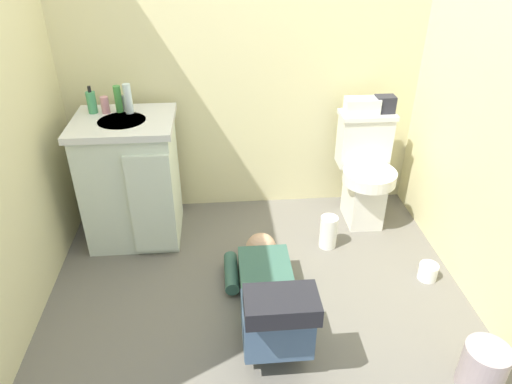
{
  "coord_description": "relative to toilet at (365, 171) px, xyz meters",
  "views": [
    {
      "loc": [
        -0.17,
        -1.98,
        1.85
      ],
      "look_at": [
        0.03,
        0.37,
        0.45
      ],
      "focal_mm": 32.65,
      "sensor_mm": 36.0,
      "label": 1
    }
  ],
  "objects": [
    {
      "name": "toilet_paper_roll",
      "position": [
        0.22,
        -0.68,
        -0.32
      ],
      "size": [
        0.11,
        0.11,
        0.1
      ],
      "primitive_type": "cylinder",
      "color": "white",
      "rests_on": "ground_plane"
    },
    {
      "name": "ground_plane",
      "position": [
        -0.79,
        -0.72,
        -0.39
      ],
      "size": [
        2.85,
        2.98,
        0.04
      ],
      "primitive_type": "cube",
      "color": "#666158"
    },
    {
      "name": "toiletry_bag",
      "position": [
        0.11,
        0.09,
        0.44
      ],
      "size": [
        0.12,
        0.09,
        0.11
      ],
      "primitive_type": "cube",
      "color": "#26262D",
      "rests_on": "toilet"
    },
    {
      "name": "paper_towel_roll",
      "position": [
        -0.3,
        -0.32,
        -0.26
      ],
      "size": [
        0.11,
        0.11,
        0.22
      ],
      "primitive_type": "cylinder",
      "color": "white",
      "rests_on": "ground_plane"
    },
    {
      "name": "toilet",
      "position": [
        0.0,
        0.0,
        0.0
      ],
      "size": [
        0.36,
        0.46,
        0.75
      ],
      "color": "silver",
      "rests_on": "ground_plane"
    },
    {
      "name": "bottle_green",
      "position": [
        -1.57,
        0.06,
        0.53
      ],
      "size": [
        0.04,
        0.04,
        0.16
      ],
      "primitive_type": "cylinder",
      "color": "green",
      "rests_on": "vanity_cabinet"
    },
    {
      "name": "wall_back",
      "position": [
        -0.79,
        0.31,
        0.83
      ],
      "size": [
        2.51,
        0.08,
        2.4
      ],
      "primitive_type": "cube",
      "color": "beige",
      "rests_on": "ground_plane"
    },
    {
      "name": "tissue_box",
      "position": [
        -0.04,
        0.09,
        0.43
      ],
      "size": [
        0.22,
        0.11,
        0.1
      ],
      "primitive_type": "cube",
      "color": "silver",
      "rests_on": "toilet"
    },
    {
      "name": "bottle_clear",
      "position": [
        -1.51,
        0.03,
        0.54
      ],
      "size": [
        0.05,
        0.05,
        0.18
      ],
      "primitive_type": "cylinder",
      "color": "silver",
      "rests_on": "vanity_cabinet"
    },
    {
      "name": "trash_can",
      "position": [
        0.16,
        -1.41,
        -0.25
      ],
      "size": [
        0.2,
        0.2,
        0.23
      ],
      "primitive_type": "cylinder",
      "color": "#9F8D8F",
      "rests_on": "ground_plane"
    },
    {
      "name": "person_plumber",
      "position": [
        -0.75,
        -0.94,
        -0.19
      ],
      "size": [
        0.39,
        1.06,
        0.52
      ],
      "color": "#33594C",
      "rests_on": "ground_plane"
    },
    {
      "name": "faucet",
      "position": [
        -1.54,
        0.08,
        0.5
      ],
      "size": [
        0.02,
        0.02,
        0.1
      ],
      "primitive_type": "cylinder",
      "color": "silver",
      "rests_on": "vanity_cabinet"
    },
    {
      "name": "soap_dispenser",
      "position": [
        -1.73,
        0.06,
        0.52
      ],
      "size": [
        0.06,
        0.06,
        0.17
      ],
      "color": "#449A62",
      "rests_on": "vanity_cabinet"
    },
    {
      "name": "vanity_cabinet",
      "position": [
        -1.53,
        -0.07,
        0.05
      ],
      "size": [
        0.6,
        0.53,
        0.82
      ],
      "color": "silver",
      "rests_on": "ground_plane"
    },
    {
      "name": "bottle_pink",
      "position": [
        -1.65,
        0.05,
        0.5
      ],
      "size": [
        0.05,
        0.05,
        0.1
      ],
      "primitive_type": "cylinder",
      "color": "pink",
      "rests_on": "vanity_cabinet"
    }
  ]
}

